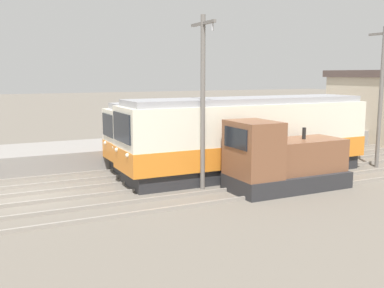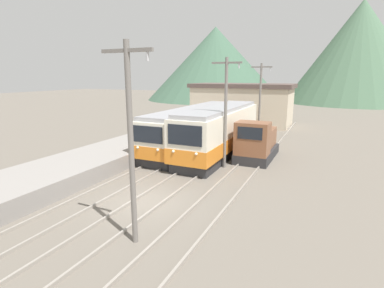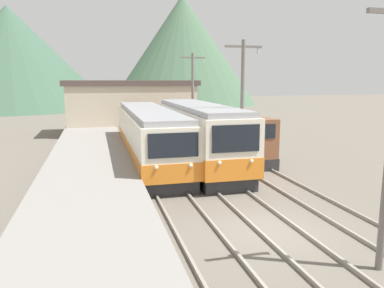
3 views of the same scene
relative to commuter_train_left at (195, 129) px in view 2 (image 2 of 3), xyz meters
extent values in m
plane|color=#665E54|center=(2.60, -11.73, -1.61)|extent=(200.00, 200.00, 0.00)
cube|color=gray|center=(-3.65, -11.73, -1.12)|extent=(4.50, 54.00, 0.98)
cube|color=gray|center=(-0.72, -11.73, -1.54)|extent=(0.10, 60.00, 0.14)
cube|color=gray|center=(0.72, -11.73, -1.54)|extent=(0.10, 60.00, 0.14)
cube|color=gray|center=(2.08, -11.73, -1.54)|extent=(0.10, 60.00, 0.14)
cube|color=gray|center=(3.52, -11.73, -1.54)|extent=(0.10, 60.00, 0.14)
cube|color=gray|center=(5.08, -11.73, -1.54)|extent=(0.10, 60.00, 0.14)
cube|color=gray|center=(6.52, -11.73, -1.54)|extent=(0.10, 60.00, 0.14)
cube|color=#28282B|center=(0.00, 0.01, -1.26)|extent=(2.58, 14.30, 0.70)
cube|color=silver|center=(0.00, 0.01, 0.32)|extent=(2.80, 14.89, 2.47)
cube|color=orange|center=(0.00, 0.01, -0.47)|extent=(2.84, 14.93, 0.89)
cube|color=black|center=(0.00, -7.47, 0.82)|extent=(2.24, 0.06, 1.09)
sphere|color=silver|center=(-0.77, -7.48, -0.12)|extent=(0.18, 0.18, 0.18)
sphere|color=silver|center=(0.77, -7.48, -0.12)|extent=(0.18, 0.18, 0.18)
cube|color=#939399|center=(0.00, 0.01, 1.70)|extent=(2.46, 14.30, 0.28)
cube|color=#28282B|center=(2.80, -1.43, -1.26)|extent=(2.58, 12.01, 0.70)
cube|color=silver|center=(2.80, -1.43, 0.49)|extent=(2.80, 12.51, 2.79)
cube|color=orange|center=(2.80, -1.43, -0.41)|extent=(2.84, 12.55, 1.01)
cube|color=black|center=(2.80, -7.72, 1.04)|extent=(2.24, 0.06, 1.23)
sphere|color=silver|center=(2.03, -7.73, -0.02)|extent=(0.18, 0.18, 0.18)
sphere|color=silver|center=(3.57, -7.73, -0.02)|extent=(0.18, 0.18, 0.18)
cube|color=#939399|center=(2.80, -1.43, 2.02)|extent=(2.46, 12.01, 0.28)
cube|color=#28282B|center=(5.80, -1.32, -1.26)|extent=(2.40, 5.21, 0.70)
cube|color=brown|center=(5.80, -3.09, 0.24)|extent=(2.28, 1.67, 2.30)
cube|color=black|center=(5.80, -3.95, 0.74)|extent=(1.68, 0.04, 0.83)
cube|color=brown|center=(5.80, -0.49, -0.21)|extent=(1.92, 3.44, 1.40)
cylinder|color=black|center=(5.80, -0.49, 0.74)|extent=(0.16, 0.16, 0.50)
cylinder|color=slate|center=(4.30, -15.01, 2.02)|extent=(0.20, 0.20, 7.27)
cube|color=slate|center=(4.30, -15.01, 5.30)|extent=(2.00, 0.12, 0.12)
cylinder|color=#B2B2B7|center=(5.10, -15.01, 5.10)|extent=(0.10, 0.10, 0.30)
cylinder|color=slate|center=(4.30, -4.65, 2.02)|extent=(0.20, 0.20, 7.27)
cube|color=slate|center=(4.30, -4.65, 5.30)|extent=(2.00, 0.12, 0.12)
cylinder|color=#B2B2B7|center=(5.10, -4.65, 5.10)|extent=(0.10, 0.10, 0.30)
cylinder|color=slate|center=(4.30, 5.72, 2.02)|extent=(0.20, 0.20, 7.27)
cube|color=slate|center=(4.30, 5.72, 5.30)|extent=(2.00, 0.12, 0.12)
cylinder|color=#B2B2B7|center=(5.10, 5.72, 5.10)|extent=(0.10, 0.10, 0.30)
cube|color=beige|center=(0.21, 14.27, 0.71)|extent=(12.00, 6.00, 4.65)
cube|color=#51423D|center=(0.21, 14.27, 3.29)|extent=(12.60, 6.30, 0.50)
cone|color=#47664C|center=(15.18, 56.00, 9.65)|extent=(31.07, 31.07, 22.53)
cone|color=#3D5B47|center=(-17.76, 52.29, 7.53)|extent=(35.18, 35.18, 18.28)
camera|label=1|loc=(20.95, -13.26, 3.28)|focal=42.00mm
camera|label=2|loc=(10.51, -23.38, 4.50)|focal=28.00mm
camera|label=3|loc=(-3.22, -23.14, 3.65)|focal=35.00mm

